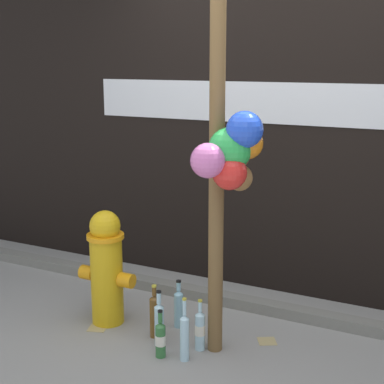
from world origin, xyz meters
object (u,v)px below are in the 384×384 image
object	(u,v)px
bottle_0	(179,307)
bottle_3	(185,336)
bottle_1	(200,329)
fire_hydrant	(106,267)
bottle_2	(155,315)
bottle_5	(161,339)
memorial_post	(227,114)
bottle_4	(159,323)

from	to	relation	value
bottle_0	bottle_3	bearing A→B (deg)	-57.53
bottle_1	fire_hydrant	bearing A→B (deg)	175.00
bottle_2	bottle_5	bearing A→B (deg)	-51.89
fire_hydrant	bottle_5	xyz separation A→B (m)	(0.56, -0.25, -0.28)
memorial_post	bottle_4	size ratio (longest dim) A/B	7.38
bottle_1	bottle_2	world-z (taller)	bottle_2
fire_hydrant	memorial_post	bearing A→B (deg)	-4.17
bottle_2	memorial_post	bearing A→B (deg)	-2.24
memorial_post	bottle_5	xyz separation A→B (m)	(-0.34, -0.19, -1.36)
fire_hydrant	bottle_1	world-z (taller)	fire_hydrant
fire_hydrant	bottle_1	xyz separation A→B (m)	(0.74, -0.06, -0.27)
bottle_0	bottle_4	world-z (taller)	bottle_4
bottle_3	memorial_post	bearing A→B (deg)	40.35
memorial_post	bottle_3	size ratio (longest dim) A/B	6.75
bottle_0	bottle_5	bearing A→B (deg)	-77.60
fire_hydrant	bottle_0	distance (m)	0.56
bottle_3	bottle_5	distance (m)	0.16
bottle_1	bottle_4	xyz separation A→B (m)	(-0.26, -0.06, 0.02)
bottle_5	memorial_post	bearing A→B (deg)	29.11
bottle_1	bottle_4	distance (m)	0.27
bottle_2	bottle_5	world-z (taller)	bottle_2
memorial_post	bottle_1	distance (m)	1.36
bottle_0	bottle_3	size ratio (longest dim) A/B	0.83
memorial_post	bottle_2	size ratio (longest dim) A/B	7.54
bottle_4	bottle_5	distance (m)	0.15
bottle_4	bottle_5	bearing A→B (deg)	-57.24
fire_hydrant	bottle_5	size ratio (longest dim) A/B	2.61
memorial_post	fire_hydrant	bearing A→B (deg)	175.83
fire_hydrant	bottle_1	bearing A→B (deg)	-5.00
bottle_2	bottle_0	bearing A→B (deg)	69.58
fire_hydrant	bottle_2	size ratio (longest dim) A/B	2.21
bottle_0	fire_hydrant	bearing A→B (deg)	-162.30
memorial_post	bottle_5	world-z (taller)	memorial_post
memorial_post	bottle_3	bearing A→B (deg)	-139.65
bottle_4	memorial_post	bearing A→B (deg)	8.47
bottle_2	bottle_5	xyz separation A→B (m)	(0.16, -0.21, -0.03)
bottle_5	bottle_1	bearing A→B (deg)	46.86
bottle_4	bottle_3	bearing A→B (deg)	-22.69
bottle_3	bottle_5	bearing A→B (deg)	-169.11
memorial_post	fire_hydrant	xyz separation A→B (m)	(-0.90, 0.07, -1.08)
memorial_post	bottle_0	world-z (taller)	memorial_post
bottle_1	bottle_4	bearing A→B (deg)	-166.24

